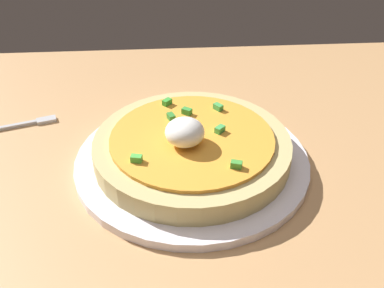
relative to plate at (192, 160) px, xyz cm
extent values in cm
cube|color=tan|center=(4.76, 6.61, -1.80)|extent=(106.14, 88.89, 2.44)
cylinder|color=white|center=(0.00, 0.00, 0.00)|extent=(30.00, 30.00, 1.16)
cylinder|color=tan|center=(0.00, 0.00, 1.95)|extent=(24.96, 24.96, 2.74)
cylinder|color=gold|center=(0.00, 0.00, 3.55)|extent=(20.64, 20.64, 0.47)
ellipsoid|color=white|center=(0.98, 1.50, 5.43)|extent=(4.78, 4.78, 3.29)
cube|color=green|center=(-4.55, 7.10, 4.19)|extent=(1.46, 1.16, 0.80)
cube|color=green|center=(-4.01, -6.23, 4.19)|extent=(1.42, 1.50, 0.80)
cube|color=green|center=(0.31, -5.41, 4.19)|extent=(1.51, 1.37, 0.80)
cube|color=#328432|center=(2.47, -4.11, 4.19)|extent=(1.21, 1.48, 0.80)
cube|color=green|center=(-3.58, -0.70, 4.19)|extent=(1.47, 1.47, 0.80)
cube|color=green|center=(6.73, 4.68, 4.19)|extent=(1.42, 1.06, 0.80)
cube|color=green|center=(2.91, -8.06, 4.19)|extent=(1.47, 1.47, 0.80)
cube|color=#B7B7BC|center=(26.63, -10.12, -0.33)|extent=(8.75, 3.23, 0.50)
cube|color=#B7B7BC|center=(21.01, -11.86, -0.33)|extent=(3.09, 2.17, 0.50)
camera|label=1|loc=(3.20, 45.19, 34.69)|focal=41.11mm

